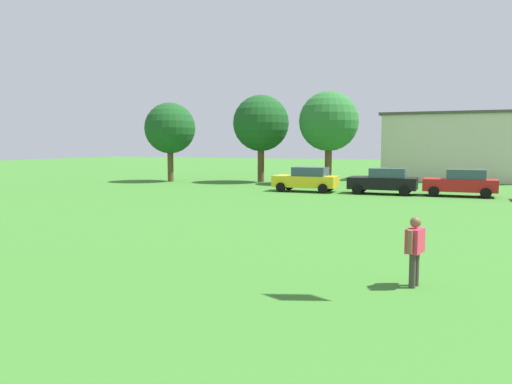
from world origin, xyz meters
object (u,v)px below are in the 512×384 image
at_px(parked_car_red_2, 461,183).
at_px(tree_far_right, 329,122).
at_px(parked_car_yellow_0, 307,179).
at_px(tree_center, 261,123).
at_px(parked_car_black_1, 384,181).
at_px(tree_far_left, 170,128).
at_px(adult_bystander, 415,245).

xyz_separation_m(parked_car_red_2, tree_far_right, (-10.03, 6.36, 4.16)).
height_order(parked_car_yellow_0, tree_center, tree_center).
bearing_deg(tree_center, parked_car_red_2, -21.44).
relative_size(parked_car_black_1, tree_far_left, 0.64).
xyz_separation_m(adult_bystander, tree_far_right, (-9.18, 28.45, 4.06)).
bearing_deg(tree_far_right, parked_car_yellow_0, -87.89).
bearing_deg(tree_far_left, tree_center, 15.80).
bearing_deg(adult_bystander, tree_far_right, -148.17).
bearing_deg(parked_car_red_2, tree_far_right, -32.40).
relative_size(parked_car_yellow_0, tree_far_left, 0.64).
bearing_deg(adult_bystander, tree_center, -138.19).
distance_m(parked_car_yellow_0, parked_car_black_1, 5.12).
relative_size(adult_bystander, parked_car_black_1, 0.37).
relative_size(parked_car_yellow_0, tree_far_right, 0.58).
bearing_deg(parked_car_black_1, tree_far_right, -51.18).
height_order(parked_car_black_1, parked_car_red_2, same).
bearing_deg(parked_car_yellow_0, adult_bystander, 112.52).
height_order(adult_bystander, tree_far_right, tree_far_right).
height_order(parked_car_black_1, tree_center, tree_center).
relative_size(adult_bystander, tree_far_right, 0.22).
bearing_deg(tree_far_right, parked_car_red_2, -32.40).
relative_size(adult_bystander, parked_car_red_2, 0.37).
xyz_separation_m(parked_car_yellow_0, tree_far_left, (-13.58, 4.64, 3.71)).
height_order(parked_car_red_2, tree_far_left, tree_far_left).
relative_size(parked_car_red_2, tree_far_left, 0.64).
distance_m(parked_car_black_1, tree_far_right, 9.53).
bearing_deg(tree_far_right, parked_car_black_1, -51.18).
xyz_separation_m(parked_car_black_1, tree_center, (-11.15, 6.52, 4.09)).
distance_m(adult_bystander, tree_far_left, 34.69).
distance_m(parked_car_black_1, parked_car_red_2, 4.66).
height_order(adult_bystander, tree_center, tree_center).
xyz_separation_m(tree_far_left, tree_center, (7.54, 2.13, 0.38)).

